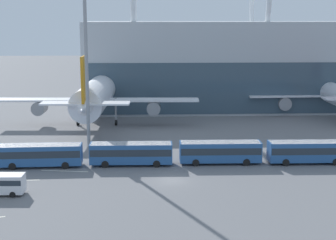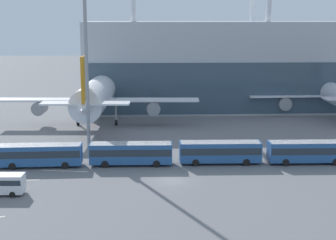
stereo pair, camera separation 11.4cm
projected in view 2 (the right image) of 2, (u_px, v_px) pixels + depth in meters
name	position (u px, v px, depth m)	size (l,w,h in m)	color
ground_plane	(171.00, 181.00, 65.09)	(440.00, 440.00, 0.00)	slate
airliner_at_gate_near	(97.00, 94.00, 98.51)	(38.93, 38.21, 14.23)	white
airliner_at_gate_far	(327.00, 91.00, 109.00)	(34.32, 34.38, 15.15)	silver
shuttle_bus_1	(40.00, 154.00, 70.75)	(11.49, 3.00, 3.14)	#285693
shuttle_bus_2	(131.00, 152.00, 71.60)	(11.47, 2.89, 3.14)	#285693
shuttle_bus_3	(220.00, 151.00, 72.36)	(11.45, 2.84, 3.14)	#285693
shuttle_bus_4	(309.00, 151.00, 72.49)	(11.44, 2.80, 3.14)	#285693
service_van_foreground	(1.00, 183.00, 59.68)	(5.29, 2.32, 2.44)	silver
floodlight_mast	(85.00, 15.00, 78.06)	(2.49, 2.49, 32.39)	gray
lane_stripe_1	(65.00, 171.00, 69.16)	(6.47, 0.25, 0.01)	silver
lane_stripe_2	(11.00, 180.00, 65.14)	(7.16, 0.25, 0.01)	silver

